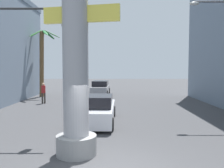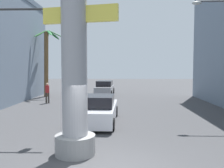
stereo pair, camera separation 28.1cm
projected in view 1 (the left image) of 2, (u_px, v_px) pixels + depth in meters
The scene contains 8 objects.
ground_plane at pixel (112, 111), 17.42m from camera, with size 94.12×94.12×0.00m, color #424244.
neon_sign_pole at pixel (77, 36), 8.57m from camera, with size 3.00×1.43×9.72m.
street_lamp at pixel (224, 48), 14.06m from camera, with size 2.41×0.28×6.89m.
traffic_light_mast at pixel (2, 44), 11.29m from camera, with size 5.52×0.32×5.82m.
car_lead at pixel (96, 110), 13.87m from camera, with size 2.31×5.19×1.56m.
car_far at pixel (102, 88), 27.83m from camera, with size 2.13×4.55×1.56m.
palm_tree_far_left at pixel (43, 56), 25.59m from camera, with size 3.46×3.32×6.93m.
pedestrian_far_left at pixel (45, 92), 21.11m from camera, with size 0.38×0.38×1.74m.
Camera 1 is at (0.06, -7.25, 3.12)m, focal length 40.00 mm.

